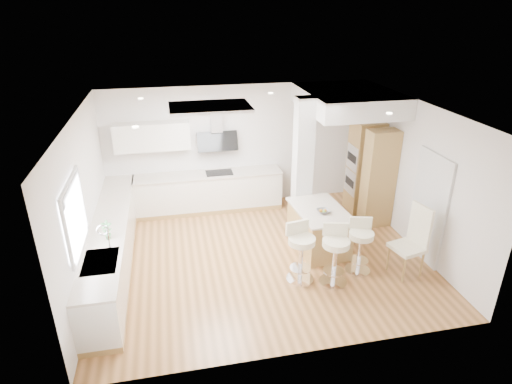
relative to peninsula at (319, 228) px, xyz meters
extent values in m
plane|color=#B07641|center=(-1.16, -0.10, -0.42)|extent=(6.00, 6.00, 0.00)
cube|color=white|center=(-1.16, -0.10, -0.42)|extent=(6.00, 5.00, 0.02)
cube|color=silver|center=(-1.16, 2.40, 0.98)|extent=(6.00, 0.04, 2.80)
cube|color=silver|center=(-4.16, -0.10, 0.98)|extent=(0.04, 5.00, 2.80)
cube|color=silver|center=(1.84, -0.10, 0.98)|extent=(0.04, 5.00, 2.80)
cube|color=silver|center=(-1.96, 0.50, 2.35)|extent=(1.40, 0.95, 0.05)
cube|color=white|center=(-1.96, 0.50, 2.34)|extent=(1.25, 0.80, 0.03)
cylinder|color=white|center=(-3.16, 1.40, 2.36)|extent=(0.10, 0.10, 0.02)
cylinder|color=white|center=(-3.16, -0.60, 2.36)|extent=(0.10, 0.10, 0.02)
cylinder|color=white|center=(-0.66, 1.40, 2.36)|extent=(0.10, 0.10, 0.02)
cylinder|color=white|center=(0.84, 0.90, 2.36)|extent=(0.10, 0.10, 0.02)
cylinder|color=white|center=(0.84, -0.60, 2.36)|extent=(0.10, 0.10, 0.02)
cube|color=white|center=(-4.12, -1.00, 1.23)|extent=(0.03, 1.15, 0.95)
cube|color=silver|center=(-4.11, -1.00, 1.73)|extent=(0.04, 1.28, 0.06)
cube|color=silver|center=(-4.11, -1.00, 0.72)|extent=(0.04, 1.28, 0.06)
cube|color=silver|center=(-4.11, -1.61, 1.23)|extent=(0.04, 0.06, 0.95)
cube|color=silver|center=(-4.11, -0.39, 1.23)|extent=(0.04, 0.06, 0.95)
cube|color=#B8BAC0|center=(-4.09, -1.00, 1.66)|extent=(0.03, 1.18, 0.14)
cube|color=#4D463C|center=(1.83, -0.70, 0.58)|extent=(0.02, 0.90, 2.00)
cube|color=silver|center=(1.81, -0.70, 0.58)|extent=(0.05, 1.00, 2.10)
cube|color=tan|center=(-3.86, 0.15, -0.37)|extent=(0.60, 4.50, 0.10)
cube|color=white|center=(-3.86, 0.15, 0.06)|extent=(0.60, 4.50, 0.76)
cube|color=beige|center=(-3.86, 0.15, 0.46)|extent=(0.63, 4.50, 0.04)
cube|color=#BCBCC1|center=(-3.86, -1.10, 0.47)|extent=(0.50, 0.75, 0.02)
cube|color=#BCBCC1|center=(-3.86, -1.28, 0.42)|extent=(0.40, 0.34, 0.10)
cube|color=#BCBCC1|center=(-3.86, -0.92, 0.42)|extent=(0.40, 0.34, 0.10)
cylinder|color=white|center=(-3.74, -0.80, 0.66)|extent=(0.02, 0.02, 0.36)
torus|color=white|center=(-3.81, -0.80, 0.84)|extent=(0.18, 0.02, 0.18)
imported|color=#458848|center=(-3.81, -0.45, 0.64)|extent=(0.17, 0.12, 0.33)
cube|color=tan|center=(-1.91, 2.10, -0.37)|extent=(3.30, 0.60, 0.10)
cube|color=white|center=(-1.91, 2.10, 0.06)|extent=(3.30, 0.60, 0.76)
cube|color=beige|center=(-1.91, 2.10, 0.46)|extent=(3.33, 0.63, 0.04)
cube|color=black|center=(-1.66, 2.10, 0.48)|extent=(0.60, 0.40, 0.01)
cube|color=white|center=(-3.06, 2.23, 1.38)|extent=(1.60, 0.34, 0.60)
cube|color=#BCBCC1|center=(-1.66, 2.30, 1.73)|extent=(0.25, 0.18, 0.70)
cube|color=black|center=(-1.66, 2.22, 1.18)|extent=(0.90, 0.26, 0.44)
cube|color=silver|center=(-0.11, 0.85, 0.98)|extent=(0.35, 0.35, 2.80)
cube|color=white|center=(0.94, 1.30, 2.18)|extent=(1.78, 2.20, 0.40)
cube|color=tan|center=(1.52, 1.40, 0.63)|extent=(0.62, 0.62, 2.10)
cube|color=tan|center=(1.52, 0.70, 0.63)|extent=(0.62, 0.40, 2.10)
cube|color=#BCBCC1|center=(1.21, 1.40, 0.88)|extent=(0.02, 0.55, 0.55)
cube|color=#BCBCC1|center=(1.21, 1.40, 0.30)|extent=(0.02, 0.55, 0.55)
cube|color=black|center=(1.20, 1.40, 0.88)|extent=(0.01, 0.45, 0.18)
cube|color=black|center=(1.20, 1.40, 0.30)|extent=(0.01, 0.45, 0.18)
cube|color=tan|center=(0.00, 0.00, -0.02)|extent=(0.92, 1.35, 0.80)
cube|color=beige|center=(0.00, 0.00, 0.39)|extent=(1.00, 1.43, 0.04)
imported|color=slate|center=(0.01, -0.14, 0.44)|extent=(0.26, 0.26, 0.06)
sphere|color=#C77517|center=(0.05, -0.14, 0.44)|extent=(0.07, 0.07, 0.06)
sphere|color=#C77517|center=(-0.03, -0.12, 0.44)|extent=(0.07, 0.07, 0.06)
sphere|color=olive|center=(0.01, -0.18, 0.44)|extent=(0.07, 0.07, 0.06)
cylinder|color=white|center=(-0.66, -0.96, -0.41)|extent=(0.56, 0.56, 0.03)
cylinder|color=white|center=(-0.66, -0.96, -0.04)|extent=(0.09, 0.09, 0.71)
cylinder|color=white|center=(-0.66, -0.96, -0.18)|extent=(0.44, 0.44, 0.02)
cylinder|color=beige|center=(-0.66, -0.96, 0.37)|extent=(0.54, 0.54, 0.11)
cube|color=beige|center=(-0.70, -0.79, 0.53)|extent=(0.42, 0.13, 0.24)
cylinder|color=white|center=(-0.13, -1.16, -0.41)|extent=(0.59, 0.59, 0.03)
cylinder|color=white|center=(-0.13, -1.16, -0.04)|extent=(0.09, 0.09, 0.71)
cylinder|color=white|center=(-0.13, -1.16, -0.18)|extent=(0.45, 0.45, 0.02)
cylinder|color=beige|center=(-0.13, -1.16, 0.37)|extent=(0.56, 0.56, 0.11)
cube|color=beige|center=(-0.09, -0.99, 0.53)|extent=(0.42, 0.15, 0.24)
cylinder|color=white|center=(0.43, -0.92, -0.41)|extent=(0.55, 0.55, 0.03)
cylinder|color=white|center=(0.43, -0.92, -0.06)|extent=(0.09, 0.09, 0.67)
cylinder|color=white|center=(0.43, -0.92, -0.20)|extent=(0.42, 0.42, 0.02)
cylinder|color=beige|center=(0.43, -0.92, 0.32)|extent=(0.52, 0.52, 0.10)
cube|color=beige|center=(0.48, -0.76, 0.47)|extent=(0.39, 0.15, 0.23)
cube|color=beige|center=(1.21, -1.15, 0.10)|extent=(0.60, 0.60, 0.07)
cube|color=beige|center=(1.42, -1.10, 0.47)|extent=(0.16, 0.47, 0.80)
cylinder|color=tan|center=(1.06, -1.39, -0.18)|extent=(0.05, 0.05, 0.49)
cylinder|color=tan|center=(0.96, -1.00, -0.18)|extent=(0.05, 0.05, 0.49)
cylinder|color=tan|center=(1.45, -1.30, -0.18)|extent=(0.05, 0.05, 0.49)
cylinder|color=tan|center=(1.36, -0.91, -0.18)|extent=(0.05, 0.05, 0.49)
camera|label=1|loc=(-2.68, -6.87, 4.04)|focal=30.00mm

